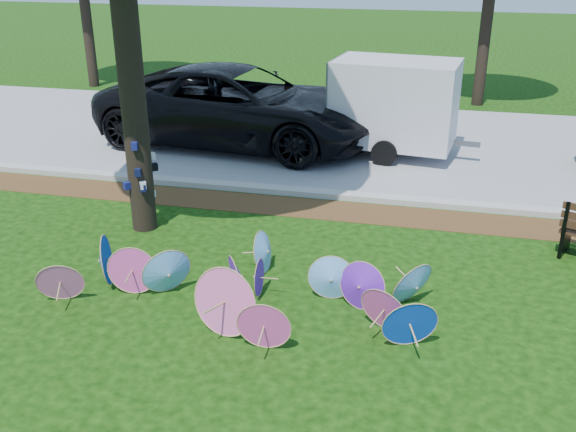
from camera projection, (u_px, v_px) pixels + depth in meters
name	position (u px, v px, depth m)	size (l,w,h in m)	color
ground	(218.00, 332.00, 8.59)	(90.00, 90.00, 0.00)	black
mulch_strip	(292.00, 207.00, 12.61)	(90.00, 1.00, 0.01)	#472D16
curb	(300.00, 192.00, 13.22)	(90.00, 0.30, 0.12)	#B7B5AD
street	(333.00, 139.00, 16.95)	(90.00, 8.00, 0.01)	gray
parasol_pile	(249.00, 285.00, 8.98)	(5.70, 2.49, 0.97)	#DE5FA5
black_van	(238.00, 106.00, 16.19)	(3.26, 7.06, 1.96)	black
cargo_trailer	(395.00, 102.00, 15.24)	(2.83, 1.79, 2.58)	silver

